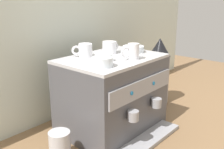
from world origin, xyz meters
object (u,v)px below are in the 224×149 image
espresso_machine (113,94)px  ceramic_bowl_0 (133,49)px  ceramic_cup_1 (110,47)px  ceramic_bowl_1 (104,58)px  ceramic_cup_2 (133,52)px  ceramic_bowl_2 (103,62)px  ceramic_cup_0 (85,50)px  milk_pitcher (60,145)px  coffee_grinder (159,71)px

espresso_machine → ceramic_bowl_0: (0.18, -0.00, 0.23)m
ceramic_cup_1 → ceramic_bowl_1: ceramic_cup_1 is taller
ceramic_cup_2 → ceramic_bowl_0: (0.15, 0.11, -0.02)m
ceramic_cup_1 → ceramic_bowl_1: (-0.16, -0.10, -0.02)m
ceramic_cup_1 → ceramic_bowl_1: 0.19m
ceramic_bowl_0 → ceramic_bowl_2: bearing=-166.6°
espresso_machine → ceramic_cup_2: 0.28m
ceramic_cup_2 → ceramic_bowl_1: ceramic_cup_2 is taller
ceramic_cup_0 → ceramic_bowl_2: 0.23m
ceramic_bowl_2 → milk_pitcher: 0.44m
ceramic_bowl_0 → espresso_machine: bearing=179.1°
ceramic_cup_0 → ceramic_bowl_1: 0.15m
espresso_machine → coffee_grinder: bearing=1.5°
ceramic_cup_0 → coffee_grinder: 0.65m
ceramic_bowl_0 → coffee_grinder: bearing=2.8°
ceramic_cup_1 → coffee_grinder: ceramic_cup_1 is taller
espresso_machine → coffee_grinder: (0.51, 0.01, 0.02)m
ceramic_bowl_1 → coffee_grinder: 0.64m
ceramic_cup_0 → milk_pitcher: (-0.30, -0.13, -0.39)m
ceramic_bowl_0 → ceramic_bowl_1: (-0.28, -0.02, 0.00)m
ceramic_bowl_0 → ceramic_cup_1: bearing=144.3°
ceramic_cup_2 → ceramic_bowl_2: ceramic_cup_2 is taller
coffee_grinder → ceramic_bowl_2: bearing=-171.6°
ceramic_bowl_0 → ceramic_bowl_1: size_ratio=1.38×
ceramic_bowl_1 → coffee_grinder: size_ratio=0.20×
ceramic_cup_2 → ceramic_bowl_1: bearing=144.2°
ceramic_cup_1 → milk_pitcher: (-0.46, -0.09, -0.39)m
espresso_machine → ceramic_cup_0: bearing=125.8°
ceramic_bowl_1 → ceramic_bowl_0: bearing=3.8°
ceramic_bowl_1 → ceramic_cup_1: bearing=31.8°
espresso_machine → ceramic_bowl_2: bearing=-153.3°
ceramic_cup_1 → ceramic_bowl_0: ceramic_cup_1 is taller
ceramic_bowl_2 → milk_pitcher: ceramic_bowl_2 is taller
espresso_machine → ceramic_bowl_1: 0.25m
espresso_machine → ceramic_cup_0: 0.29m
ceramic_cup_0 → ceramic_bowl_0: 0.30m
ceramic_cup_2 → coffee_grinder: (0.48, 0.12, -0.23)m
ceramic_cup_2 → ceramic_cup_0: bearing=116.9°
coffee_grinder → ceramic_bowl_1: bearing=-176.8°
ceramic_bowl_0 → ceramic_bowl_2: 0.37m
coffee_grinder → ceramic_cup_1: bearing=171.5°
ceramic_cup_1 → milk_pitcher: bearing=-168.8°
ceramic_cup_1 → ceramic_cup_2: size_ratio=1.20×
ceramic_bowl_2 → coffee_grinder: size_ratio=0.22×
ceramic_bowl_0 → coffee_grinder: 0.39m
espresso_machine → ceramic_cup_1: bearing=49.4°
milk_pitcher → ceramic_bowl_2: bearing=-19.6°
ceramic_cup_0 → ceramic_bowl_2: (-0.09, -0.21, -0.01)m
ceramic_bowl_1 → coffee_grinder: coffee_grinder is taller
espresso_machine → milk_pitcher: bearing=-178.3°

